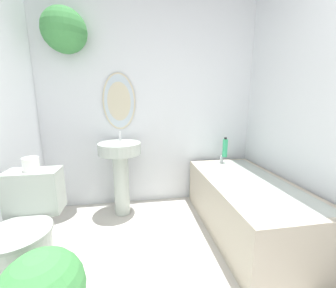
# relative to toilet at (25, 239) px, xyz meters

# --- Properties ---
(wall_back) EXTENTS (2.61, 0.43, 2.40)m
(wall_back) POSITION_rel_toilet_xyz_m (0.82, 1.07, 1.01)
(wall_back) COLOR silver
(wall_back) RESTS_ON ground_plane
(wall_right) EXTENTS (0.06, 2.39, 2.40)m
(wall_right) POSITION_rel_toilet_xyz_m (2.25, -0.07, 0.88)
(wall_right) COLOR silver
(wall_right) RESTS_ON ground_plane
(toilet) EXTENTS (0.42, 0.60, 0.74)m
(toilet) POSITION_rel_toilet_xyz_m (0.00, 0.00, 0.00)
(toilet) COLOR #B2BCB2
(toilet) RESTS_ON ground_plane
(pedestal_sink) EXTENTS (0.45, 0.45, 0.92)m
(pedestal_sink) POSITION_rel_toilet_xyz_m (0.61, 0.80, 0.26)
(pedestal_sink) COLOR #B2BCB2
(pedestal_sink) RESTS_ON ground_plane
(bathtub) EXTENTS (0.75, 1.45, 0.59)m
(bathtub) POSITION_rel_toilet_xyz_m (1.82, 0.30, -0.05)
(bathtub) COLOR #B2A893
(bathtub) RESTS_ON ground_plane
(shampoo_bottle) EXTENTS (0.06, 0.06, 0.24)m
(shampoo_bottle) POSITION_rel_toilet_xyz_m (1.84, 0.87, 0.38)
(shampoo_bottle) COLOR #38B275
(shampoo_bottle) RESTS_ON bathtub
(toilet_paper_roll) EXTENTS (0.11, 0.11, 0.10)m
(toilet_paper_roll) POSITION_rel_toilet_xyz_m (0.00, 0.21, 0.47)
(toilet_paper_roll) COLOR white
(toilet_paper_roll) RESTS_ON toilet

